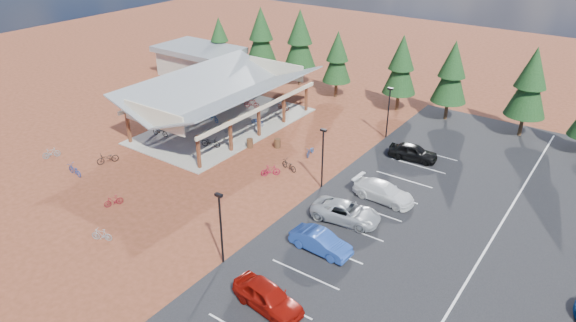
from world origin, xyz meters
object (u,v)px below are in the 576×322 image
Objects in this scene: bike_11 at (113,201)px; bike_13 at (102,235)px; lamp_post_0 at (221,224)px; car_4 at (413,152)px; bike_0 at (160,131)px; trash_bin_1 at (277,143)px; bike_3 at (252,103)px; bike_pavilion at (222,91)px; bike_1 at (186,124)px; car_3 at (384,192)px; bike_6 at (257,121)px; bike_9 at (51,153)px; trash_bin_0 at (250,143)px; bike_15 at (271,170)px; bike_16 at (289,165)px; car_2 at (346,212)px; bike_2 at (213,117)px; bike_4 at (211,142)px; bike_7 at (283,106)px; outbuilding at (199,61)px; lamp_post_2 at (388,109)px; bike_10 at (74,170)px; car_1 at (321,242)px; bike_5 at (223,127)px; car_0 at (268,297)px; lamp_post_1 at (323,154)px; bike_8 at (108,158)px; bike_14 at (310,151)px.

bike_13 reaches higher than bike_11.
lamp_post_0 reaches higher than car_4.
bike_0 is at bearing 104.67° from car_4.
trash_bin_1 is 10.56m from bike_3.
bike_1 is (-2.64, -2.83, -3.27)m from bike_pavilion.
car_3 is (13.43, 16.01, 0.30)m from bike_13.
bike_6 reaches higher than bike_9.
trash_bin_0 is at bearing 87.02° from car_3.
bike_1 is 12.91m from bike_9.
bike_11 is at bearing 101.26° from bike_15.
car_2 is (7.94, -4.08, 0.27)m from bike_16.
bike_4 is at bearing -124.38° from bike_2.
bike_1 is at bearing 153.59° from bike_7.
bike_4 is at bearing -43.61° from outbuilding.
lamp_post_0 and lamp_post_2 have the same top height.
bike_0 is at bearing 156.74° from bike_7.
bike_11 is (-11.46, 0.34, -2.53)m from lamp_post_0.
trash_bin_1 is 5.60m from bike_15.
bike_2 is at bearing 173.22° from trash_bin_1.
outbuilding is 28.59m from bike_10.
bike_pavilion is 23.30m from car_1.
bike_5 is at bearing 84.72° from car_3.
trash_bin_0 is (-9.50, -9.56, -2.53)m from lamp_post_2.
lamp_post_2 is at bearing -65.49° from bike_15.
trash_bin_1 is 10.40m from bike_1.
trash_bin_1 is at bearing 43.57° from car_0.
bike_15 reaches higher than trash_bin_1.
lamp_post_1 reaches higher than bike_8.
outbuilding reaches higher than bike_3.
bike_4 reaches higher than bike_10.
lamp_post_2 reaches higher than car_0.
bike_10 is 1.19× the size of bike_14.
car_4 reaches higher than bike_2.
car_4 is at bearing 128.11° from bike_13.
bike_pavilion is 17.36m from bike_11.
car_4 is at bearing 60.66° from bike_8.
outbuilding reaches higher than trash_bin_1.
bike_11 is 0.94× the size of bike_14.
lamp_post_1 is (15.00, -5.00, -0.85)m from bike_pavilion.
lamp_post_2 is 13.89m from bike_15.
bike_13 reaches higher than trash_bin_1.
trash_bin_1 is 18.97m from bike_13.
bike_4 is at bearing 69.88° from car_2.
bike_3 is 3.60m from bike_7.
car_0 is at bearing -70.31° from lamp_post_1.
bike_7 is (-12.48, -0.02, -2.41)m from lamp_post_2.
bike_6 is 19.76m from bike_9.
car_3 is (0.51, 8.38, 0.00)m from car_1.
bike_2 is 1.22× the size of bike_11.
bike_10 is at bearing 163.57° from bike_6.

